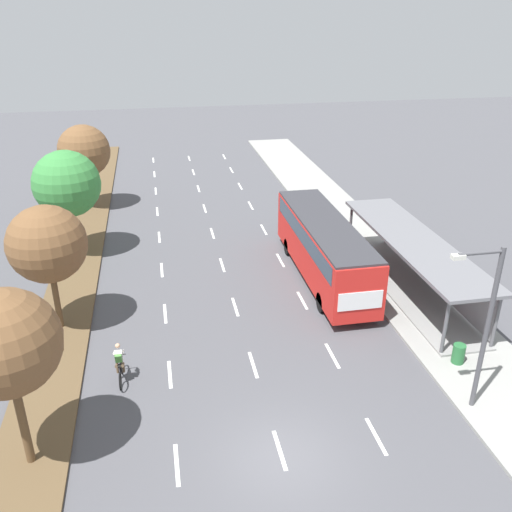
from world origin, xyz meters
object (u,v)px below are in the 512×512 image
(bus_shelter, at_px, (416,259))
(cyclist, at_px, (120,364))
(median_tree_second, at_px, (47,244))
(median_tree_nearest, at_px, (5,344))
(trash_bin, at_px, (458,354))
(median_tree_fourth, at_px, (84,151))
(median_tree_third, at_px, (67,184))
(streetlight, at_px, (484,320))
(bus, at_px, (324,244))

(bus_shelter, distance_m, cyclist, 15.80)
(cyclist, bearing_deg, median_tree_second, 122.46)
(median_tree_nearest, relative_size, trash_bin, 7.40)
(bus_shelter, xyz_separation_m, trash_bin, (-1.08, -6.52, -1.29))
(median_tree_second, bearing_deg, bus_shelter, 1.16)
(median_tree_fourth, bearing_deg, median_tree_third, -91.20)
(median_tree_second, bearing_deg, median_tree_third, 90.99)
(median_tree_third, relative_size, streetlight, 0.97)
(trash_bin, bearing_deg, bus_shelter, 80.59)
(median_tree_third, bearing_deg, median_tree_nearest, -89.11)
(bus, relative_size, cyclist, 6.20)
(median_tree_nearest, bearing_deg, median_tree_third, 90.89)
(median_tree_second, xyz_separation_m, median_tree_third, (-0.15, 8.49, 0.16))
(cyclist, distance_m, median_tree_second, 6.46)
(median_tree_nearest, bearing_deg, median_tree_fourth, 90.20)
(bus_shelter, bearing_deg, cyclist, -161.76)
(bus, xyz_separation_m, median_tree_second, (-13.60, -2.71, 2.24))
(bus_shelter, xyz_separation_m, cyclist, (-14.97, -4.93, -1.08))
(bus_shelter, height_order, trash_bin, bus_shelter)
(bus_shelter, relative_size, median_tree_second, 2.12)
(median_tree_third, height_order, streetlight, streetlight)
(median_tree_third, distance_m, trash_bin, 22.73)
(median_tree_nearest, relative_size, median_tree_second, 1.06)
(bus_shelter, xyz_separation_m, median_tree_fourth, (-17.85, 16.61, 2.46))
(cyclist, distance_m, median_tree_nearest, 6.20)
(trash_bin, bearing_deg, bus, 109.85)
(bus, distance_m, median_tree_second, 14.04)
(cyclist, height_order, median_tree_third, median_tree_third)
(median_tree_second, distance_m, median_tree_fourth, 16.97)
(median_tree_fourth, bearing_deg, bus, -46.44)
(cyclist, xyz_separation_m, trash_bin, (13.89, -1.58, -0.22))
(median_tree_second, distance_m, trash_bin, 18.27)
(bus, xyz_separation_m, streetlight, (2.17, -11.43, 1.82))
(median_tree_second, height_order, trash_bin, median_tree_second)
(bus, height_order, streetlight, streetlight)
(bus, bearing_deg, bus_shelter, -28.73)
(median_tree_nearest, xyz_separation_m, streetlight, (15.65, -0.24, -0.82))
(cyclist, distance_m, trash_bin, 13.98)
(bus_shelter, height_order, median_tree_third, median_tree_third)
(bus_shelter, height_order, median_tree_nearest, median_tree_nearest)
(median_tree_second, height_order, streetlight, streetlight)
(bus_shelter, bearing_deg, median_tree_fourth, 137.05)
(median_tree_second, relative_size, trash_bin, 6.99)
(bus, height_order, median_tree_second, median_tree_second)
(trash_bin, bearing_deg, streetlight, -111.89)
(bus, xyz_separation_m, cyclist, (-10.69, -7.28, -1.28))
(trash_bin, bearing_deg, cyclist, 173.50)
(bus_shelter, xyz_separation_m, median_tree_second, (-17.88, -0.36, 2.45))
(median_tree_nearest, xyz_separation_m, trash_bin, (16.68, 2.33, -4.14))
(median_tree_nearest, bearing_deg, cyclist, 54.50)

